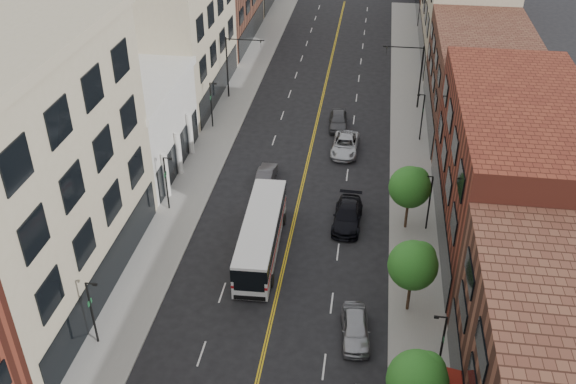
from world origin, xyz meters
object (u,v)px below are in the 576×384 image
at_px(car_lane_b, 345,145).
at_px(car_lane_c, 338,120).
at_px(car_lane_behind, 266,174).
at_px(city_bus, 261,233).
at_px(car_parked_far, 355,328).
at_px(car_lane_a, 348,216).

height_order(car_lane_b, car_lane_c, car_lane_c).
xyz_separation_m(car_lane_behind, car_lane_b, (6.90, 6.63, 0.08)).
xyz_separation_m(car_lane_b, car_lane_c, (-1.08, 5.45, 0.03)).
height_order(city_bus, car_parked_far, city_bus).
relative_size(car_parked_far, car_lane_c, 0.98).
bearing_deg(car_lane_c, car_lane_behind, -119.51).
distance_m(city_bus, car_parked_far, 11.43).
bearing_deg(car_lane_b, car_lane_behind, -134.00).
relative_size(car_lane_behind, car_lane_a, 0.75).
height_order(car_parked_far, car_lane_behind, car_parked_far).
bearing_deg(car_parked_far, car_lane_behind, 110.15).
xyz_separation_m(car_lane_behind, car_lane_c, (5.81, 12.08, 0.12)).
xyz_separation_m(car_parked_far, car_lane_b, (-2.32, 25.66, -0.02)).
relative_size(car_lane_behind, car_lane_b, 0.76).
bearing_deg(car_lane_behind, car_lane_b, -135.30).
xyz_separation_m(car_parked_far, car_lane_a, (-1.32, 13.10, 0.02)).
bearing_deg(car_lane_behind, car_lane_c, -114.87).
bearing_deg(car_lane_a, car_lane_b, 96.74).
relative_size(car_parked_far, car_lane_behind, 1.10).
distance_m(car_lane_behind, car_lane_b, 9.57).
bearing_deg(car_lane_behind, city_bus, 98.35).
bearing_deg(car_lane_a, car_parked_far, -82.03).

